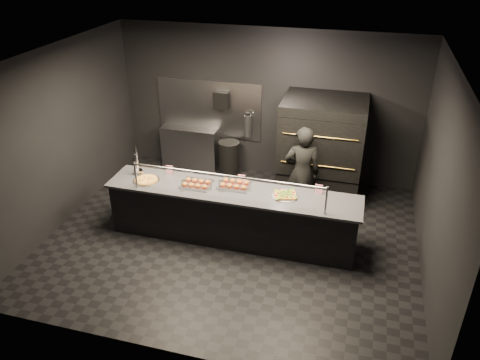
# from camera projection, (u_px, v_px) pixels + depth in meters

# --- Properties ---
(room) EXTENTS (6.04, 6.00, 3.00)m
(room) POSITION_uv_depth(u_px,v_px,m) (231.00, 156.00, 7.20)
(room) COLOR black
(room) RESTS_ON ground
(service_counter) EXTENTS (4.10, 0.78, 1.37)m
(service_counter) POSITION_uv_depth(u_px,v_px,m) (232.00, 215.00, 7.64)
(service_counter) COLOR black
(service_counter) RESTS_ON ground
(pizza_oven) EXTENTS (1.50, 1.23, 1.91)m
(pizza_oven) POSITION_uv_depth(u_px,v_px,m) (321.00, 148.00, 8.74)
(pizza_oven) COLOR black
(pizza_oven) RESTS_ON ground
(prep_shelf) EXTENTS (1.20, 0.35, 0.90)m
(prep_shelf) POSITION_uv_depth(u_px,v_px,m) (190.00, 148.00, 9.99)
(prep_shelf) COLOR #99999E
(prep_shelf) RESTS_ON ground
(towel_dispenser) EXTENTS (0.30, 0.20, 0.35)m
(towel_dispenser) POSITION_uv_depth(u_px,v_px,m) (221.00, 100.00, 9.36)
(towel_dispenser) COLOR black
(towel_dispenser) RESTS_ON room
(fire_extinguisher) EXTENTS (0.14, 0.14, 0.51)m
(fire_extinguisher) POSITION_uv_depth(u_px,v_px,m) (248.00, 125.00, 9.48)
(fire_extinguisher) COLOR #B2B2B7
(fire_extinguisher) RESTS_ON room
(beer_tap) EXTENTS (0.14, 0.21, 0.55)m
(beer_tap) POSITION_uv_depth(u_px,v_px,m) (137.00, 166.00, 7.84)
(beer_tap) COLOR silver
(beer_tap) RESTS_ON service_counter
(round_pizza) EXTENTS (0.44, 0.44, 0.03)m
(round_pizza) POSITION_uv_depth(u_px,v_px,m) (146.00, 180.00, 7.70)
(round_pizza) COLOR silver
(round_pizza) RESTS_ON service_counter
(slider_tray_a) EXTENTS (0.57, 0.49, 0.08)m
(slider_tray_a) POSITION_uv_depth(u_px,v_px,m) (196.00, 184.00, 7.56)
(slider_tray_a) COLOR silver
(slider_tray_a) RESTS_ON service_counter
(slider_tray_b) EXTENTS (0.60, 0.51, 0.08)m
(slider_tray_b) POSITION_uv_depth(u_px,v_px,m) (235.00, 184.00, 7.54)
(slider_tray_b) COLOR silver
(slider_tray_b) RESTS_ON service_counter
(square_pizza) EXTENTS (0.42, 0.42, 0.05)m
(square_pizza) POSITION_uv_depth(u_px,v_px,m) (285.00, 195.00, 7.27)
(square_pizza) COLOR silver
(square_pizza) RESTS_ON service_counter
(condiment_jar) EXTENTS (0.15, 0.06, 0.10)m
(condiment_jar) POSITION_uv_depth(u_px,v_px,m) (138.00, 172.00, 7.87)
(condiment_jar) COLOR silver
(condiment_jar) RESTS_ON service_counter
(tent_cards) EXTENTS (2.64, 0.04, 0.15)m
(tent_cards) POSITION_uv_depth(u_px,v_px,m) (241.00, 179.00, 7.61)
(tent_cards) COLOR white
(tent_cards) RESTS_ON service_counter
(trash_bin) EXTENTS (0.43, 0.43, 0.72)m
(trash_bin) POSITION_uv_depth(u_px,v_px,m) (229.00, 158.00, 9.74)
(trash_bin) COLOR black
(trash_bin) RESTS_ON ground
(worker) EXTENTS (0.70, 0.54, 1.71)m
(worker) POSITION_uv_depth(u_px,v_px,m) (302.00, 173.00, 8.09)
(worker) COLOR black
(worker) RESTS_ON ground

